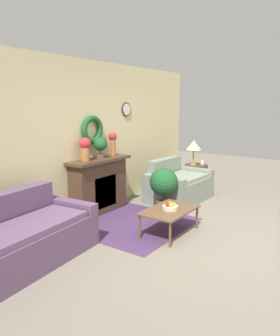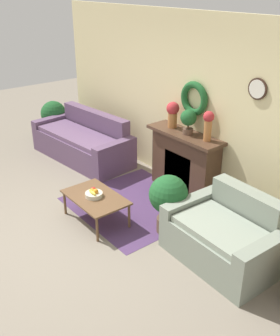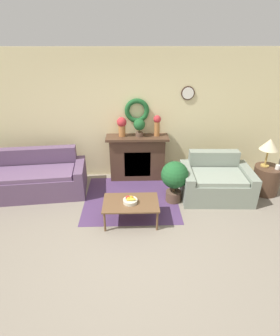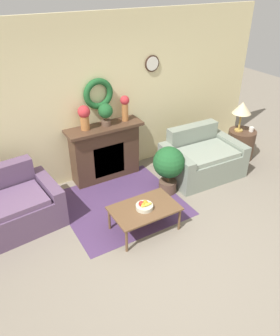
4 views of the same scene
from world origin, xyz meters
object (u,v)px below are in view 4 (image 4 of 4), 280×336
Objects in this scene: side_table_by_loveseat at (241,144)px; vase_on_mantel_right at (125,106)px; potted_plant_floor_by_loveseat at (169,165)px; fireplace at (105,152)px; vase_on_mantel_left at (84,116)px; potted_plant_on_mantel at (106,112)px; mug at (251,129)px; loveseat_right at (202,159)px; table_lamp at (242,108)px; fruit_bowl at (144,206)px; coffee_table at (144,210)px.

vase_on_mantel_right reaches higher than side_table_by_loveseat.
fireplace is at bearing 125.25° from potted_plant_floor_by_loveseat.
vase_on_mantel_right reaches higher than vase_on_mantel_left.
fireplace is at bearing 162.36° from potted_plant_on_mantel.
vase_on_mantel_left is 0.92× the size of vase_on_mantel_right.
mug is at bearing -37.87° from side_table_by_loveseat.
potted_plant_on_mantel is at bearing -17.64° from fireplace.
loveseat_right is at bearing -27.60° from potted_plant_on_mantel.
mug is 0.24× the size of potted_plant_on_mantel.
table_lamp is (-0.07, 0.05, 0.73)m from side_table_by_loveseat.
fruit_bowl is 0.60× the size of vase_on_mantel_left.
side_table_by_loveseat is 0.99× the size of table_lamp.
potted_plant_floor_by_loveseat is at bearing -166.39° from loveseat_right.
fireplace is at bearing 163.78° from mug.
table_lamp reaches higher than fruit_bowl.
table_lamp is 2.91m from vase_on_mantel_left.
potted_plant_on_mantel is at bearing 165.76° from table_lamp.
potted_plant_floor_by_loveseat is (-1.90, -0.26, 0.23)m from side_table_by_loveseat.
mug is 2.50m from vase_on_mantel_right.
table_lamp is at bearing 9.71° from potted_plant_floor_by_loveseat.
potted_plant_floor_by_loveseat is at bearing -172.16° from side_table_by_loveseat.
vase_on_mantel_right is at bearing 0.00° from vase_on_mantel_left.
vase_on_mantel_left is (-1.84, 0.79, 0.92)m from loveseat_right.
potted_plant_on_mantel is (0.05, -0.01, 0.72)m from fireplace.
vase_on_mantel_right is at bearing 160.91° from mug.
fireplace is 2.30× the size of table_lamp.
coffee_table is 2.89m from table_lamp.
table_lamp is 1.93m from potted_plant_floor_by_loveseat.
loveseat_right is 1.83m from coffee_table.
vase_on_mantel_right reaches higher than fireplace.
potted_plant_on_mantel is at bearing 83.04° from coffee_table.
potted_plant_floor_by_loveseat is (-1.84, -0.31, -0.50)m from table_lamp.
mug is at bearing -14.70° from vase_on_mantel_left.
mug is at bearing 2.37° from loveseat_right.
table_lamp is at bearing 19.22° from fruit_bowl.
fruit_bowl is 1.86m from vase_on_mantel_right.
table_lamp is at bearing -12.87° from vase_on_mantel_left.
vase_on_mantel_right is (-2.17, 0.70, 0.96)m from side_table_by_loveseat.
side_table_by_loveseat is at bearing 17.80° from fruit_bowl.
vase_on_mantel_left reaches higher than coffee_table.
mug is (2.84, 0.77, 0.26)m from coffee_table.
potted_plant_floor_by_loveseat is at bearing -44.13° from vase_on_mantel_left.
potted_plant_floor_by_loveseat is (0.82, 0.60, 0.16)m from coffee_table.
side_table_by_loveseat is at bearing -13.57° from vase_on_mantel_left.
potted_plant_floor_by_loveseat is at bearing 36.33° from coffee_table.
potted_plant_on_mantel is (-2.65, 0.77, 0.61)m from mug.
fruit_bowl is (-0.16, -1.57, -0.07)m from fireplace.
table_lamp is (2.66, 0.92, 0.67)m from coffee_table.
potted_plant_on_mantel reaches higher than potted_plant_floor_by_loveseat.
table_lamp is 6.47× the size of mug.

